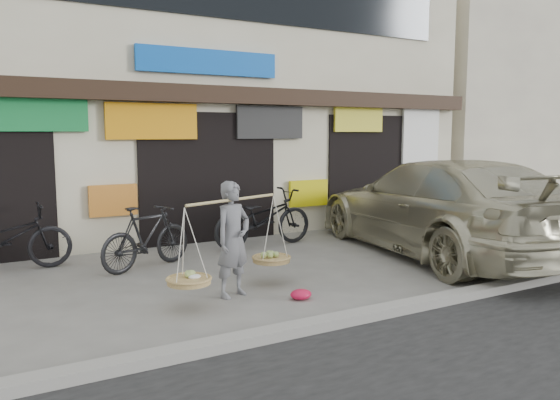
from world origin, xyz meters
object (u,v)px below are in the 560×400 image
street_vendor (233,244)px  bike_2 (263,218)px  bike_0 (4,239)px  suv (440,207)px  bike_1 (147,237)px

street_vendor → bike_2: 3.39m
street_vendor → bike_0: 4.08m
street_vendor → bike_0: (-2.72, 3.03, -0.19)m
street_vendor → suv: (4.52, 0.58, 0.15)m
bike_2 → suv: 3.42m
street_vendor → bike_2: bearing=35.4°
bike_0 → suv: suv is taller
street_vendor → bike_1: size_ratio=1.15×
street_vendor → bike_1: 2.25m
bike_0 → bike_2: bearing=-94.0°
bike_2 → suv: size_ratio=0.34×
street_vendor → bike_0: size_ratio=0.98×
bike_0 → street_vendor: bearing=-139.1°
suv → street_vendor: bearing=17.0°
street_vendor → suv: size_ratio=0.32×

